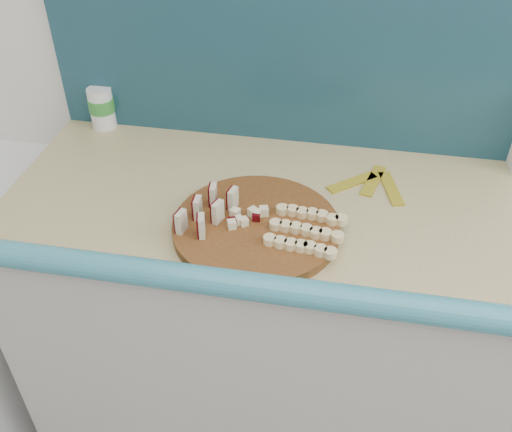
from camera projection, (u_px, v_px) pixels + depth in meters
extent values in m
cube|color=white|center=(446.00, 4.00, 1.32)|extent=(3.60, 0.04, 2.60)
cube|color=beige|center=(427.00, 349.00, 1.61)|extent=(2.20, 0.60, 0.88)
cube|color=tan|center=(464.00, 225.00, 1.32)|extent=(2.20, 0.60, 0.03)
cube|color=teal|center=(479.00, 322.00, 1.09)|extent=(2.20, 0.06, 0.03)
cube|color=teal|center=(477.00, 66.00, 1.38)|extent=(2.20, 0.02, 0.50)
cylinder|color=#4C2710|center=(256.00, 227.00, 1.28)|extent=(0.42, 0.42, 0.02)
cube|color=beige|center=(181.00, 222.00, 1.23)|extent=(0.02, 0.03, 0.05)
cube|color=#410409|center=(178.00, 221.00, 1.23)|extent=(0.01, 0.03, 0.05)
cube|color=beige|center=(198.00, 208.00, 1.27)|extent=(0.02, 0.03, 0.05)
cube|color=#410409|center=(194.00, 207.00, 1.27)|extent=(0.01, 0.03, 0.05)
cube|color=beige|center=(214.00, 195.00, 1.31)|extent=(0.02, 0.03, 0.05)
cube|color=#410409|center=(210.00, 194.00, 1.31)|extent=(0.01, 0.03, 0.05)
cube|color=beige|center=(202.00, 226.00, 1.22)|extent=(0.02, 0.03, 0.05)
cube|color=#410409|center=(198.00, 225.00, 1.22)|extent=(0.01, 0.03, 0.05)
cube|color=beige|center=(218.00, 212.00, 1.26)|extent=(0.02, 0.03, 0.05)
cube|color=#410409|center=(214.00, 211.00, 1.26)|extent=(0.01, 0.03, 0.05)
cube|color=beige|center=(233.00, 199.00, 1.30)|extent=(0.02, 0.03, 0.05)
cube|color=#410409|center=(230.00, 198.00, 1.30)|extent=(0.01, 0.03, 0.05)
cube|color=beige|center=(250.00, 219.00, 1.27)|extent=(0.02, 0.02, 0.02)
cube|color=beige|center=(253.00, 217.00, 1.27)|extent=(0.02, 0.02, 0.02)
cube|color=#410409|center=(252.00, 213.00, 1.28)|extent=(0.02, 0.02, 0.02)
cube|color=beige|center=(246.00, 215.00, 1.28)|extent=(0.02, 0.02, 0.02)
cube|color=beige|center=(242.00, 214.00, 1.28)|extent=(0.02, 0.02, 0.02)
cube|color=beige|center=(236.00, 216.00, 1.27)|extent=(0.02, 0.02, 0.02)
cube|color=beige|center=(241.00, 219.00, 1.27)|extent=(0.02, 0.02, 0.02)
cube|color=beige|center=(241.00, 222.00, 1.26)|extent=(0.02, 0.02, 0.02)
cube|color=#410409|center=(246.00, 225.00, 1.25)|extent=(0.02, 0.02, 0.02)
cube|color=beige|center=(250.00, 221.00, 1.26)|extent=(0.02, 0.02, 0.02)
cylinder|color=beige|center=(269.00, 240.00, 1.21)|extent=(0.03, 0.03, 0.02)
cylinder|color=beige|center=(279.00, 242.00, 1.21)|extent=(0.03, 0.03, 0.02)
cylinder|color=beige|center=(289.00, 244.00, 1.20)|extent=(0.03, 0.03, 0.02)
cylinder|color=beige|center=(300.00, 246.00, 1.19)|extent=(0.03, 0.03, 0.02)
cylinder|color=beige|center=(310.00, 249.00, 1.19)|extent=(0.03, 0.03, 0.02)
cylinder|color=beige|center=(321.00, 251.00, 1.18)|extent=(0.03, 0.03, 0.02)
cylinder|color=beige|center=(331.00, 253.00, 1.18)|extent=(0.03, 0.03, 0.02)
cylinder|color=beige|center=(276.00, 224.00, 1.25)|extent=(0.03, 0.03, 0.02)
cylinder|color=beige|center=(286.00, 226.00, 1.25)|extent=(0.03, 0.03, 0.02)
cylinder|color=beige|center=(296.00, 228.00, 1.24)|extent=(0.03, 0.03, 0.02)
cylinder|color=beige|center=(306.00, 230.00, 1.24)|extent=(0.03, 0.03, 0.02)
cylinder|color=beige|center=(316.00, 232.00, 1.23)|extent=(0.03, 0.03, 0.02)
cylinder|color=beige|center=(326.00, 234.00, 1.23)|extent=(0.03, 0.03, 0.02)
cylinder|color=beige|center=(337.00, 236.00, 1.22)|extent=(0.03, 0.03, 0.02)
cylinder|color=beige|center=(283.00, 209.00, 1.29)|extent=(0.03, 0.03, 0.02)
cylinder|color=beige|center=(293.00, 211.00, 1.29)|extent=(0.03, 0.03, 0.02)
cylinder|color=beige|center=(302.00, 213.00, 1.28)|extent=(0.03, 0.03, 0.02)
cylinder|color=beige|center=(312.00, 215.00, 1.28)|extent=(0.03, 0.03, 0.02)
cylinder|color=beige|center=(322.00, 217.00, 1.27)|extent=(0.03, 0.03, 0.02)
cylinder|color=beige|center=(332.00, 219.00, 1.27)|extent=(0.03, 0.03, 0.02)
cylinder|color=beige|center=(342.00, 220.00, 1.26)|extent=(0.03, 0.03, 0.02)
cylinder|color=white|center=(102.00, 108.00, 1.62)|extent=(0.07, 0.07, 0.12)
cylinder|color=green|center=(101.00, 105.00, 1.61)|extent=(0.07, 0.07, 0.04)
cube|color=gold|center=(352.00, 182.00, 1.43)|extent=(0.13, 0.11, 0.01)
cube|color=gold|center=(373.00, 181.00, 1.43)|extent=(0.07, 0.14, 0.01)
cube|color=gold|center=(391.00, 189.00, 1.41)|extent=(0.07, 0.14, 0.01)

